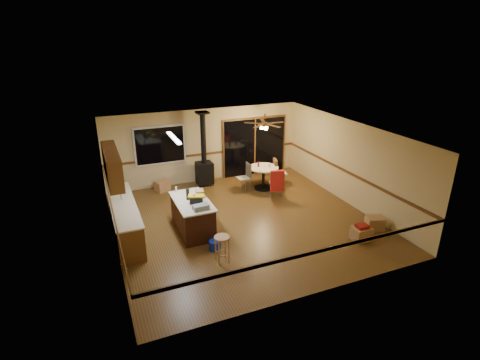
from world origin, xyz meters
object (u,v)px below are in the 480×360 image
box_corner_a (361,234)px  box_corner_b (375,223)px  chair_right (276,169)px  chair_near (277,181)px  dining_table (263,174)px  wood_stove (204,165)px  box_under_window (162,186)px  toolbox_grey (201,207)px  bar_stool (222,249)px  toolbox_black (196,200)px  chair_left (246,174)px  kitchen_island (193,216)px  blue_bucket (215,245)px

box_corner_a → box_corner_b: bearing=23.6°
box_corner_a → chair_right: bearing=94.2°
chair_near → dining_table: bearing=93.6°
wood_stove → dining_table: bearing=-31.7°
box_under_window → chair_near: bearing=-31.3°
toolbox_grey → box_corner_b: toolbox_grey is taller
bar_stool → box_under_window: 4.79m
toolbox_grey → dining_table: size_ratio=0.39×
toolbox_grey → dining_table: (2.99, 2.55, -0.43)m
chair_right → box_corner_b: 4.03m
toolbox_black → chair_left: 3.31m
chair_near → chair_right: bearing=64.4°
bar_stool → box_corner_a: (3.67, -0.44, -0.16)m
bar_stool → toolbox_black: bearing=95.9°
chair_right → wood_stove: bearing=156.8°
dining_table → box_corner_a: 4.18m
wood_stove → toolbox_black: bearing=-110.7°
dining_table → box_under_window: (-3.26, 1.14, -0.35)m
bar_stool → chair_near: chair_near is taller
chair_right → box_under_window: 3.95m
kitchen_island → toolbox_black: size_ratio=5.00×
kitchen_island → wood_stove: 3.33m
kitchen_island → bar_stool: kitchen_island is taller
chair_right → box_under_window: size_ratio=1.54×
wood_stove → bar_stool: 4.86m
blue_bucket → chair_right: (3.35, 3.19, 0.47)m
kitchen_island → box_corner_a: size_ratio=3.65×
kitchen_island → blue_bucket: kitchen_island is taller
box_corner_a → box_corner_b: box_corner_b is taller
bar_stool → blue_bucket: bar_stool is taller
blue_bucket → chair_left: bearing=55.0°
kitchen_island → chair_near: size_ratio=2.40×
wood_stove → box_corner_a: (2.59, -5.17, -0.55)m
box_corner_a → chair_left: bearing=108.8°
kitchen_island → chair_left: bearing=39.9°
bar_stool → box_corner_b: 4.38m
toolbox_grey → box_corner_a: (3.83, -1.53, -0.79)m
chair_left → box_under_window: 2.89m
bar_stool → chair_left: 4.37m
toolbox_black → bar_stool: toolbox_black is taller
chair_right → box_under_window: (-3.79, 1.03, -0.42)m
chair_left → box_under_window: size_ratio=1.13×
toolbox_grey → blue_bucket: bearing=-72.4°
box_corner_b → chair_near: bearing=117.1°
toolbox_black → chair_near: bearing=22.7°
wood_stove → toolbox_grey: size_ratio=6.34×
kitchen_island → blue_bucket: bearing=-78.0°
kitchen_island → wood_stove: bearing=66.9°
bar_stool → box_corner_b: bearing=-1.8°
chair_left → chair_near: size_ratio=0.74×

